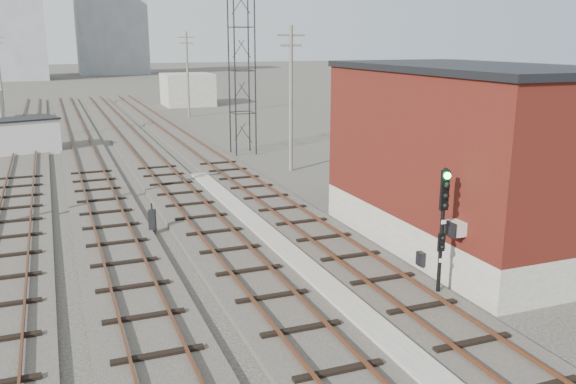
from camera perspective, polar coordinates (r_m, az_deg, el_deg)
ground at (r=68.37m, az=-14.95°, el=6.75°), size 320.00×320.00×0.00m
track_right at (r=48.21m, az=-9.03°, el=4.29°), size 3.20×90.00×0.39m
track_mid_right at (r=47.54m, az=-13.75°, el=3.93°), size 3.20×90.00×0.39m
track_mid_left at (r=47.20m, az=-18.56°, el=3.52°), size 3.20×90.00×0.39m
track_left at (r=47.19m, az=-23.41°, el=3.10°), size 3.20×90.00×0.39m
platform_curb at (r=24.28m, az=-0.75°, el=-5.20°), size 0.90×28.00×0.26m
brick_building at (r=25.01m, az=16.12°, el=3.12°), size 6.54×12.20×7.22m
lattice_tower at (r=44.43m, az=-4.37°, el=13.20°), size 1.60×1.60×15.00m
utility_pole_right_a at (r=38.29m, az=0.27°, el=9.05°), size 1.80×0.24×9.00m
utility_pole_right_b at (r=67.04m, az=-9.39°, el=11.02°), size 1.80×0.24×9.00m
apartment_right at (r=158.31m, az=-16.27°, el=15.27°), size 16.00×12.00×26.00m
shed_right at (r=79.45m, az=-9.38°, el=9.44°), size 6.00×6.00×4.00m
signal_mast at (r=19.83m, az=14.28°, el=-2.75°), size 0.40×0.42×4.28m
switch_stand at (r=26.87m, az=-12.58°, el=-2.60°), size 0.37×0.37×1.24m
site_trailer at (r=48.25m, az=-24.36°, el=4.70°), size 6.78×4.32×2.64m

